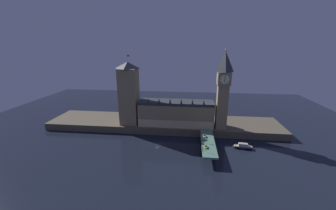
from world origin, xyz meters
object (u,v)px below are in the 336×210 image
at_px(clock_tower, 223,88).
at_px(street_lamp_far, 201,129).
at_px(car_northbound_trail, 206,147).
at_px(victoria_tower, 129,93).
at_px(car_northbound_lead, 204,136).
at_px(boat_downstream, 243,147).
at_px(pedestrian_near_rail, 203,148).
at_px(street_lamp_near, 203,146).

height_order(clock_tower, street_lamp_far, clock_tower).
bearing_deg(car_northbound_trail, street_lamp_far, 96.15).
xyz_separation_m(clock_tower, victoria_tower, (-82.90, 3.44, -7.40)).
bearing_deg(car_northbound_lead, boat_downstream, -3.84).
distance_m(pedestrian_near_rail, boat_downstream, 37.63).
relative_size(car_northbound_lead, street_lamp_far, 0.64).
bearing_deg(pedestrian_near_rail, street_lamp_far, 90.84).
bearing_deg(clock_tower, boat_downstream, -59.76).
bearing_deg(boat_downstream, car_northbound_lead, 176.16).
bearing_deg(pedestrian_near_rail, street_lamp_near, -100.72).
bearing_deg(street_lamp_far, car_northbound_lead, -67.79).
distance_m(pedestrian_near_rail, street_lamp_near, 3.80).
relative_size(pedestrian_near_rail, street_lamp_near, 0.28).
height_order(victoria_tower, car_northbound_lead, victoria_tower).
bearing_deg(car_northbound_lead, pedestrian_near_rail, -96.10).
relative_size(car_northbound_trail, street_lamp_near, 0.62).
xyz_separation_m(car_northbound_trail, street_lamp_near, (-2.63, -5.05, 3.45)).
distance_m(street_lamp_near, boat_downstream, 39.72).
distance_m(car_northbound_lead, boat_downstream, 30.37).
height_order(clock_tower, pedestrian_near_rail, clock_tower).
height_order(car_northbound_lead, pedestrian_near_rail, pedestrian_near_rail).
distance_m(clock_tower, street_lamp_near, 58.03).
xyz_separation_m(street_lamp_near, boat_downstream, (32.25, 21.01, -9.81)).
distance_m(street_lamp_near, street_lamp_far, 29.44).
xyz_separation_m(clock_tower, pedestrian_near_rail, (-17.43, -43.63, -34.07)).
height_order(street_lamp_near, street_lamp_far, street_lamp_far).
bearing_deg(car_northbound_lead, victoria_tower, 158.86).
height_order(car_northbound_trail, boat_downstream, car_northbound_trail).
distance_m(car_northbound_lead, street_lamp_near, 23.39).
height_order(clock_tower, street_lamp_near, clock_tower).
bearing_deg(street_lamp_far, pedestrian_near_rail, -89.16).
bearing_deg(clock_tower, street_lamp_far, -137.55).
xyz_separation_m(victoria_tower, street_lamp_far, (65.07, -19.74, -23.38)).
xyz_separation_m(victoria_tower, car_northbound_lead, (67.70, -26.18, -26.92)).
xyz_separation_m(street_lamp_far, boat_downstream, (32.25, -8.43, -9.97)).
distance_m(clock_tower, victoria_tower, 83.30).
relative_size(clock_tower, pedestrian_near_rail, 36.38).
height_order(car_northbound_trail, pedestrian_near_rail, pedestrian_near_rail).
distance_m(car_northbound_trail, pedestrian_near_rail, 3.70).
bearing_deg(car_northbound_trail, clock_tower, 69.52).
relative_size(victoria_tower, car_northbound_trail, 15.37).
relative_size(clock_tower, street_lamp_far, 9.90).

